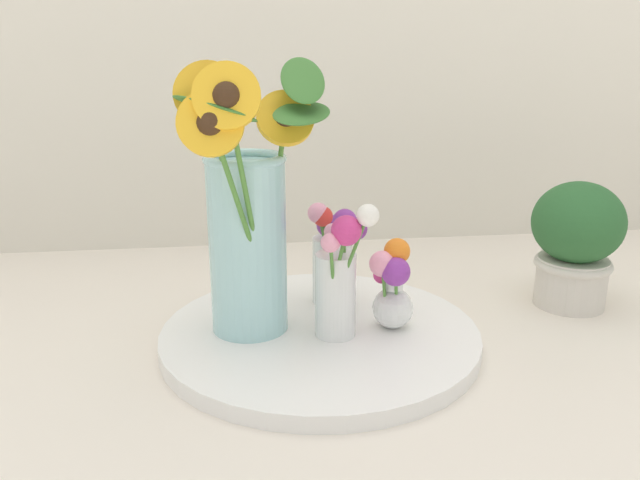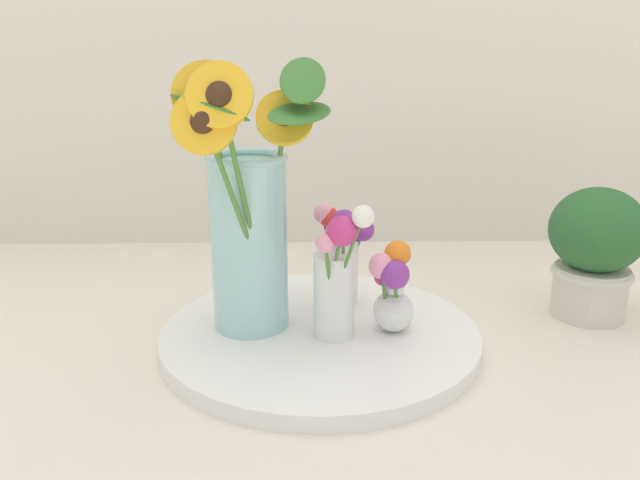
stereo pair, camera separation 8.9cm
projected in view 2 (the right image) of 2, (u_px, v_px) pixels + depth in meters
The scene contains 7 objects.
ground_plane at pixel (295, 353), 0.91m from camera, with size 6.00×6.00×0.00m, color silver.
serving_tray at pixel (320, 335), 0.94m from camera, with size 0.47×0.47×0.02m.
mason_jar_sunflowers at pixel (249, 220), 0.89m from camera, with size 0.23×0.19×0.40m.
vase_small_center at pixel (337, 277), 0.88m from camera, with size 0.08×0.11×0.21m.
vase_bulb_right at pixel (393, 290), 0.90m from camera, with size 0.07×0.07×0.14m.
vase_small_back at pixel (339, 257), 1.01m from camera, with size 0.10×0.07×0.17m.
potted_plant at pixel (595, 248), 1.00m from camera, with size 0.15×0.15×0.22m.
Camera 2 is at (0.02, -0.82, 0.42)m, focal length 35.00 mm.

